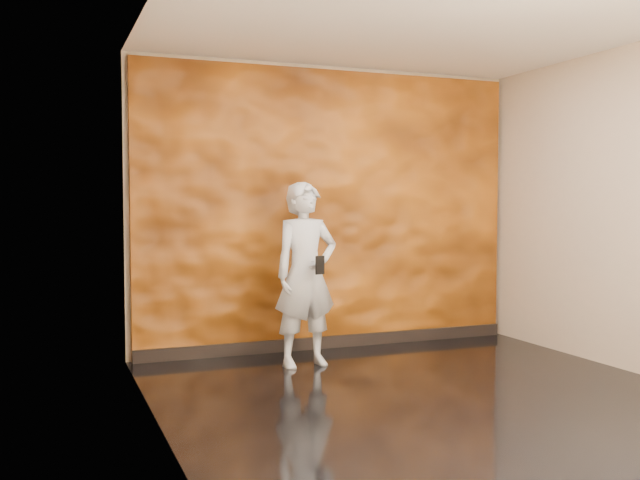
% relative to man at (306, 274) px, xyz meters
% --- Properties ---
extents(room, '(4.02, 4.02, 2.81)m').
position_rel_man_xyz_m(room, '(0.52, -1.29, 0.58)').
color(room, black).
rests_on(room, ground).
extents(feature_wall, '(3.90, 0.06, 2.75)m').
position_rel_man_xyz_m(feature_wall, '(0.52, 0.67, 0.56)').
color(feature_wall, '#C96915').
rests_on(feature_wall, ground).
extents(baseboard, '(3.90, 0.04, 0.12)m').
position_rel_man_xyz_m(baseboard, '(0.52, 0.63, -0.76)').
color(baseboard, black).
rests_on(baseboard, ground).
extents(man, '(0.63, 0.45, 1.63)m').
position_rel_man_xyz_m(man, '(0.00, 0.00, 0.00)').
color(man, '#9BA2AA').
rests_on(man, ground).
extents(phone, '(0.09, 0.04, 0.16)m').
position_rel_man_xyz_m(phone, '(0.03, -0.27, 0.10)').
color(phone, black).
rests_on(phone, man).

